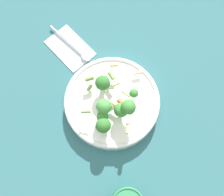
{
  "coord_description": "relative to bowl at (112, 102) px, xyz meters",
  "views": [
    {
      "loc": [
        -0.24,
        0.07,
        0.79
      ],
      "look_at": [
        0.0,
        0.0,
        0.06
      ],
      "focal_mm": 42.0,
      "sensor_mm": 36.0,
      "label": 1
    }
  ],
  "objects": [
    {
      "name": "pasta_salad",
      "position": [
        -0.03,
        0.01,
        0.06
      ],
      "size": [
        0.22,
        0.21,
        0.09
      ],
      "color": "#8CB766",
      "rests_on": "bowl"
    },
    {
      "name": "ground_plane",
      "position": [
        0.0,
        0.0,
        -0.02
      ],
      "size": [
        3.0,
        3.0,
        0.0
      ],
      "primitive_type": "plane",
      "color": "#2D6066"
    },
    {
      "name": "bowl",
      "position": [
        0.0,
        0.0,
        0.0
      ],
      "size": [
        0.29,
        0.29,
        0.04
      ],
      "color": "white",
      "rests_on": "ground_plane"
    },
    {
      "name": "napkin",
      "position": [
        0.23,
        0.08,
        -0.02
      ],
      "size": [
        0.19,
        0.16,
        0.01
      ],
      "color": "#B2BCC6",
      "rests_on": "ground_plane"
    },
    {
      "name": "spoon",
      "position": [
        0.21,
        0.06,
        -0.01
      ],
      "size": [
        0.17,
        0.11,
        0.01
      ],
      "rotation": [
        0.0,
        0.0,
        9.96
      ],
      "color": "silver",
      "rests_on": "napkin"
    }
  ]
}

